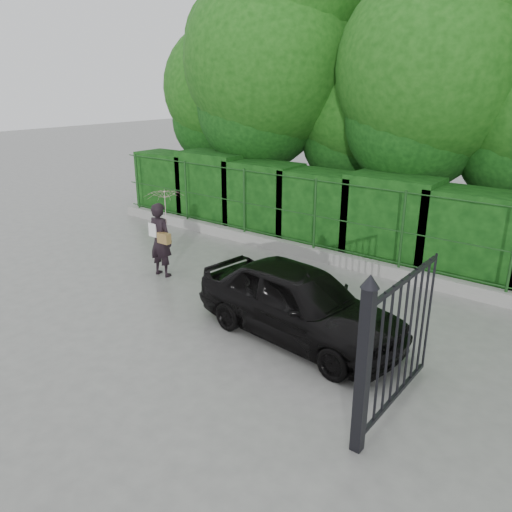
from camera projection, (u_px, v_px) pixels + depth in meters
The scene contains 8 objects.
ground at pixel (174, 315), 9.83m from camera, with size 80.00×80.00×0.00m, color gray.
kerb at pixel (300, 250), 13.12m from camera, with size 14.00×0.25×0.30m, color #9E9E99.
fence at pixel (309, 213), 12.64m from camera, with size 14.13×0.06×1.80m.
hedge at pixel (318, 209), 13.62m from camera, with size 14.20×1.20×2.26m.
trees at pixel (407, 71), 13.37m from camera, with size 17.10×6.15×8.08m.
gate at pixel (381, 351), 6.22m from camera, with size 0.22×2.33×2.36m.
woman at pixel (163, 221), 11.39m from camera, with size 0.93×0.91×2.07m.
car at pixel (298, 302), 8.80m from camera, with size 1.60×3.97×1.35m, color black.
Camera 1 is at (6.75, -5.99, 4.37)m, focal length 35.00 mm.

